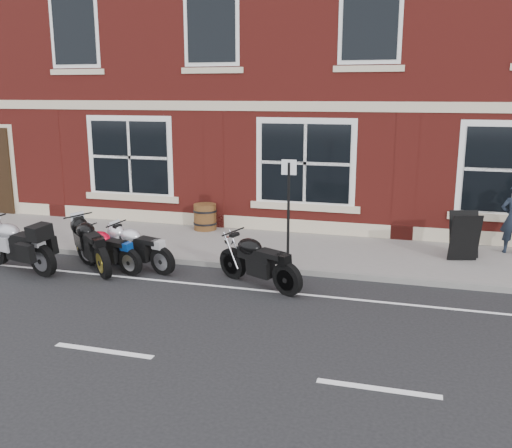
# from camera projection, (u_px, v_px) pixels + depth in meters

# --- Properties ---
(ground) EXTENTS (80.00, 80.00, 0.00)m
(ground) POSITION_uv_depth(u_px,v_px,m) (184.00, 286.00, 11.26)
(ground) COLOR black
(ground) RESTS_ON ground
(sidewalk) EXTENTS (30.00, 3.00, 0.12)m
(sidewalk) POSITION_uv_depth(u_px,v_px,m) (232.00, 245.00, 14.05)
(sidewalk) COLOR slate
(sidewalk) RESTS_ON ground
(kerb) EXTENTS (30.00, 0.16, 0.12)m
(kerb) POSITION_uv_depth(u_px,v_px,m) (209.00, 263.00, 12.57)
(kerb) COLOR slate
(kerb) RESTS_ON ground
(pub_building) EXTENTS (24.00, 12.00, 12.00)m
(pub_building) POSITION_uv_depth(u_px,v_px,m) (299.00, 26.00, 19.73)
(pub_building) COLOR maroon
(pub_building) RESTS_ON ground
(moto_touring_silver) EXTENTS (2.22, 0.81, 1.49)m
(moto_touring_silver) POSITION_uv_depth(u_px,v_px,m) (17.00, 242.00, 12.21)
(moto_touring_silver) COLOR black
(moto_touring_silver) RESTS_ON ground
(moto_sport_red) EXTENTS (1.83, 0.69, 0.85)m
(moto_sport_red) POSITION_uv_depth(u_px,v_px,m) (108.00, 248.00, 12.24)
(moto_sport_red) COLOR black
(moto_sport_red) RESTS_ON ground
(moto_sport_black) EXTENTS (1.75, 1.59, 1.00)m
(moto_sport_black) POSITION_uv_depth(u_px,v_px,m) (92.00, 242.00, 12.33)
(moto_sport_black) COLOR black
(moto_sport_black) RESTS_ON ground
(moto_sport_silver) EXTENTS (1.92, 0.74, 0.89)m
(moto_sport_silver) POSITION_uv_depth(u_px,v_px,m) (139.00, 246.00, 12.29)
(moto_sport_silver) COLOR black
(moto_sport_silver) RESTS_ON ground
(moto_naked_black) EXTENTS (1.94, 1.10, 0.96)m
(moto_naked_black) POSITION_uv_depth(u_px,v_px,m) (258.00, 259.00, 11.18)
(moto_naked_black) COLOR black
(moto_naked_black) RESTS_ON ground
(a_board_sign) EXTENTS (0.73, 0.59, 1.07)m
(a_board_sign) POSITION_uv_depth(u_px,v_px,m) (464.00, 236.00, 12.54)
(a_board_sign) COLOR black
(a_board_sign) RESTS_ON sidewalk
(barrel_planter) EXTENTS (0.63, 0.63, 0.70)m
(barrel_planter) POSITION_uv_depth(u_px,v_px,m) (205.00, 217.00, 15.35)
(barrel_planter) COLOR #452212
(barrel_planter) RESTS_ON sidewalk
(parking_sign) EXTENTS (0.32, 0.06, 2.26)m
(parking_sign) POSITION_uv_depth(u_px,v_px,m) (288.00, 204.00, 12.07)
(parking_sign) COLOR black
(parking_sign) RESTS_ON sidewalk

